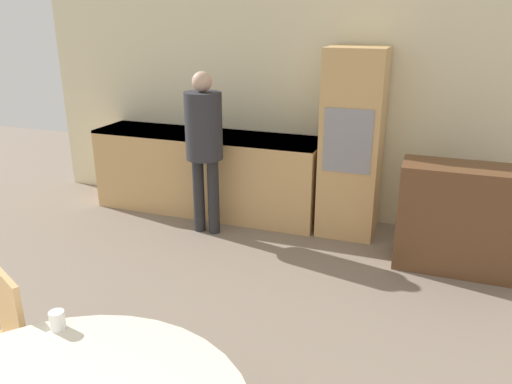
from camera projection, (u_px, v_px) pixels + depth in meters
wall_back at (343, 98)px, 5.09m from camera, size 7.01×0.05×2.60m
kitchen_counter at (207, 172)px, 5.52m from camera, size 2.52×0.60×0.89m
oven_unit at (352, 144)px, 4.87m from camera, size 0.56×0.59×1.83m
sideboard at (464, 219)px, 4.24m from camera, size 1.08×0.45×0.93m
person_standing at (204, 137)px, 4.80m from camera, size 0.36×0.36×1.61m
cup at (57, 320)px, 2.29m from camera, size 0.07×0.07×0.09m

